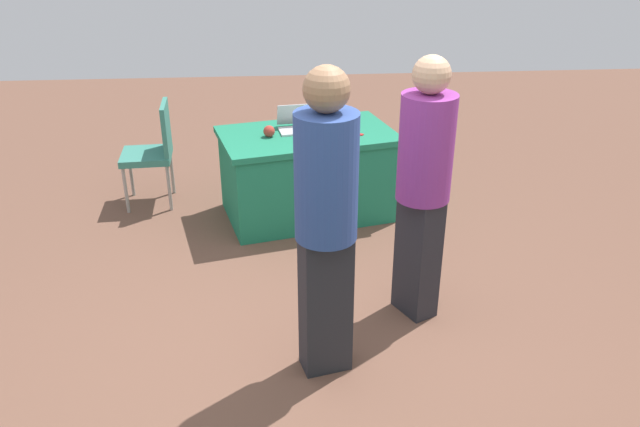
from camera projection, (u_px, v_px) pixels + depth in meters
ground_plane at (319, 363)px, 3.88m from camera, size 14.40×14.40×0.00m
table_foreground at (308, 174)px, 5.58m from camera, size 1.63×1.19×0.76m
chair_near_front at (154, 148)px, 5.73m from camera, size 0.47×0.47×0.94m
person_attendee_standing at (326, 213)px, 3.41m from camera, size 0.41×0.41×1.82m
person_organiser at (424, 179)px, 3.95m from camera, size 0.46×0.46×1.75m
laptop_silver at (297, 125)px, 5.47m from camera, size 0.35×0.33×0.21m
yarn_ball at (269, 131)px, 5.30m from camera, size 0.10×0.10×0.10m
scissors_red at (353, 133)px, 5.39m from camera, size 0.17×0.12×0.01m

